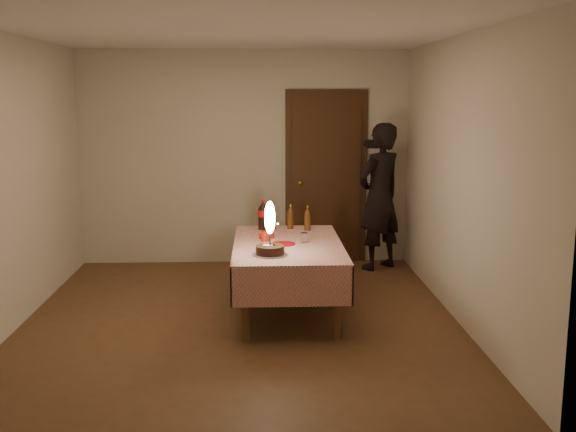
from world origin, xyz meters
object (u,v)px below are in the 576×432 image
object	(u,v)px
clear_cup	(304,237)
cola_bottle	(263,215)
amber_bottle_mid	(290,218)
dining_table	(288,253)
amber_bottle_right	(308,219)
birthday_cake	(270,240)
photographer	(379,197)
red_cup	(265,236)
red_plate	(284,244)
amber_bottle_left	(272,218)

from	to	relation	value
clear_cup	cola_bottle	distance (m)	0.74
cola_bottle	amber_bottle_mid	distance (m)	0.29
dining_table	amber_bottle_right	xyz separation A→B (m)	(0.23, 0.60, 0.21)
amber_bottle_right	birthday_cake	bearing A→B (deg)	-110.89
amber_bottle_right	photographer	distance (m)	1.37
birthday_cake	cola_bottle	bearing A→B (deg)	92.76
red_cup	amber_bottle_mid	size ratio (longest dim) A/B	0.39
red_plate	amber_bottle_left	distance (m)	0.73
dining_table	red_plate	size ratio (longest dim) A/B	7.82
red_cup	amber_bottle_right	size ratio (longest dim) A/B	0.39
dining_table	photographer	size ratio (longest dim) A/B	0.99
birthday_cake	cola_bottle	distance (m)	1.13
photographer	clear_cup	bearing A→B (deg)	-122.37
birthday_cake	amber_bottle_left	size ratio (longest dim) A/B	1.87
amber_bottle_mid	photographer	world-z (taller)	photographer
amber_bottle_right	amber_bottle_mid	distance (m)	0.19
cola_bottle	amber_bottle_right	size ratio (longest dim) A/B	1.25
birthday_cake	amber_bottle_mid	size ratio (longest dim) A/B	1.87
birthday_cake	cola_bottle	xyz separation A→B (m)	(-0.05, 1.13, 0.02)
clear_cup	amber_bottle_mid	size ratio (longest dim) A/B	0.35
birthday_cake	red_cup	world-z (taller)	birthday_cake
red_plate	amber_bottle_mid	bearing A→B (deg)	82.45
clear_cup	photographer	world-z (taller)	photographer
birthday_cake	photographer	xyz separation A→B (m)	(1.33, 2.07, 0.06)
birthday_cake	red_plate	size ratio (longest dim) A/B	2.16
birthday_cake	amber_bottle_right	xyz separation A→B (m)	(0.40, 1.06, -0.01)
clear_cup	amber_bottle_left	world-z (taller)	amber_bottle_left
cola_bottle	amber_bottle_mid	xyz separation A→B (m)	(0.29, 0.03, -0.03)
red_plate	photographer	world-z (taller)	photographer
birthday_cake	red_plate	xyz separation A→B (m)	(0.13, 0.41, -0.13)
dining_table	birthday_cake	size ratio (longest dim) A/B	3.62
red_plate	clear_cup	distance (m)	0.22
red_plate	photographer	xyz separation A→B (m)	(1.20, 1.66, 0.19)
amber_bottle_left	amber_bottle_right	bearing A→B (deg)	-9.94
birthday_cake	amber_bottle_left	distance (m)	1.12
red_cup	amber_bottle_left	world-z (taller)	amber_bottle_left
dining_table	amber_bottle_right	bearing A→B (deg)	69.03
red_cup	amber_bottle_left	distance (m)	0.58
red_cup	amber_bottle_left	bearing A→B (deg)	81.87
birthday_cake	photographer	bearing A→B (deg)	57.31
cola_bottle	photographer	bearing A→B (deg)	34.41
clear_cup	cola_bottle	xyz separation A→B (m)	(-0.39, 0.63, 0.11)
dining_table	red_cup	xyz separation A→B (m)	(-0.21, 0.09, 0.14)
birthday_cake	red_cup	size ratio (longest dim) A/B	4.76
amber_bottle_left	amber_bottle_right	world-z (taller)	same
red_plate	red_cup	size ratio (longest dim) A/B	2.20
red_plate	amber_bottle_left	bearing A→B (deg)	97.33
dining_table	amber_bottle_mid	bearing A→B (deg)	85.32
red_cup	dining_table	bearing A→B (deg)	-23.07
birthday_cake	amber_bottle_right	world-z (taller)	birthday_cake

